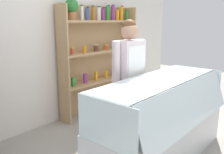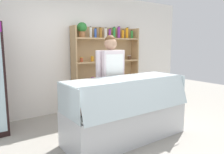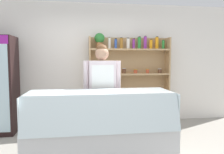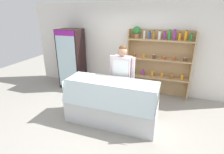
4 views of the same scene
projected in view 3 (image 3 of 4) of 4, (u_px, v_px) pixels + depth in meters
back_wall at (91, 64)px, 4.96m from camera, size 6.80×0.10×2.70m
shelving_unit at (128, 74)px, 4.90m from camera, size 1.80×0.29×2.02m
deli_display_case at (100, 140)px, 3.09m from camera, size 2.03×0.81×1.01m
shop_clerk at (102, 86)px, 3.59m from camera, size 0.61×0.25×1.70m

